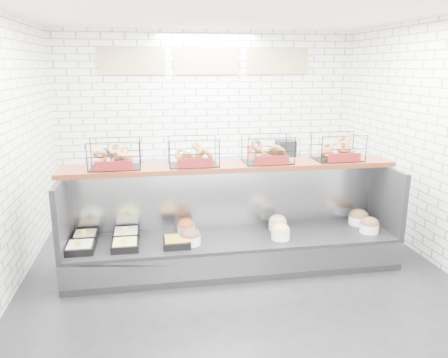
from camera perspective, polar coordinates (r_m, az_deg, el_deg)
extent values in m
plane|color=black|center=(5.29, 1.92, -12.69)|extent=(5.50, 5.50, 0.00)
cube|color=white|center=(7.48, -2.22, 7.44)|extent=(5.00, 0.02, 3.00)
cube|color=white|center=(5.84, 26.94, 3.88)|extent=(0.02, 5.50, 3.00)
cube|color=white|center=(4.74, 2.25, 21.55)|extent=(5.00, 5.50, 0.02)
cube|color=#CFB78F|center=(7.33, -11.93, 14.84)|extent=(1.05, 0.03, 0.42)
cube|color=#CFB78F|center=(7.39, -2.27, 15.12)|extent=(1.05, 0.03, 0.42)
cube|color=#CFB78F|center=(7.64, 7.01, 15.01)|extent=(1.05, 0.03, 0.42)
cube|color=black|center=(5.47, 1.30, -9.41)|extent=(4.00, 0.90, 0.40)
cube|color=#93969B|center=(5.08, 2.25, -11.16)|extent=(4.00, 0.03, 0.28)
cube|color=#93969B|center=(5.64, 0.55, -2.16)|extent=(4.00, 0.08, 0.80)
cube|color=black|center=(5.27, -20.27, -4.31)|extent=(0.06, 0.90, 0.80)
cube|color=black|center=(5.94, 20.36, -2.23)|extent=(0.06, 0.90, 0.80)
cube|color=black|center=(5.21, -18.26, -8.57)|extent=(0.31, 0.31, 0.08)
cube|color=silver|center=(5.20, -18.29, -8.22)|extent=(0.26, 0.26, 0.04)
cube|color=#FFF658|center=(5.08, -18.51, -8.11)|extent=(0.06, 0.01, 0.08)
cube|color=black|center=(5.52, -17.62, -7.20)|extent=(0.28, 0.28, 0.08)
cube|color=tan|center=(5.51, -17.65, -6.87)|extent=(0.24, 0.24, 0.04)
cube|color=#FFF658|center=(5.40, -17.83, -6.69)|extent=(0.06, 0.01, 0.08)
cube|color=black|center=(5.14, -12.78, -8.48)|extent=(0.31, 0.31, 0.08)
cube|color=#F2EF7B|center=(5.13, -12.81, -8.12)|extent=(0.26, 0.26, 0.04)
cube|color=#FFF658|center=(5.01, -12.90, -8.01)|extent=(0.06, 0.01, 0.08)
cube|color=black|center=(5.47, -12.64, -7.06)|extent=(0.31, 0.31, 0.08)
cube|color=white|center=(5.46, -12.66, -6.72)|extent=(0.27, 0.27, 0.04)
cube|color=#FFF658|center=(5.34, -12.75, -6.59)|extent=(0.06, 0.01, 0.08)
cube|color=black|center=(5.14, -6.21, -8.23)|extent=(0.31, 0.31, 0.08)
cube|color=orange|center=(5.12, -6.22, -7.87)|extent=(0.26, 0.26, 0.04)
cube|color=#FFF658|center=(5.00, -6.16, -7.76)|extent=(0.06, 0.01, 0.08)
cylinder|color=white|center=(5.16, -4.43, -7.89)|extent=(0.25, 0.25, 0.11)
ellipsoid|color=brown|center=(5.14, -4.44, -7.27)|extent=(0.24, 0.24, 0.17)
cylinder|color=white|center=(5.48, -4.97, -6.55)|extent=(0.23, 0.23, 0.11)
ellipsoid|color=#C15129|center=(5.46, -4.98, -5.96)|extent=(0.22, 0.22, 0.16)
cylinder|color=white|center=(5.34, 7.39, -7.20)|extent=(0.22, 0.22, 0.11)
ellipsoid|color=#D9B56F|center=(5.31, 7.41, -6.60)|extent=(0.22, 0.22, 0.15)
cylinder|color=white|center=(5.63, 7.00, -6.00)|extent=(0.22, 0.22, 0.11)
ellipsoid|color=#D1B180|center=(5.61, 7.02, -5.43)|extent=(0.22, 0.22, 0.15)
cylinder|color=white|center=(5.79, 18.43, -6.08)|extent=(0.24, 0.24, 0.11)
ellipsoid|color=brown|center=(5.77, 18.48, -5.53)|extent=(0.23, 0.23, 0.16)
cylinder|color=white|center=(6.04, 17.14, -5.13)|extent=(0.25, 0.25, 0.11)
ellipsoid|color=brown|center=(6.02, 17.19, -4.60)|extent=(0.25, 0.25, 0.17)
cube|color=#4D1F10|center=(5.35, 0.92, 1.68)|extent=(4.10, 0.50, 0.06)
cube|color=black|center=(5.24, -14.10, 3.20)|extent=(0.60, 0.38, 0.34)
cube|color=maroon|center=(5.06, -14.19, 1.66)|extent=(0.42, 0.02, 0.11)
cube|color=black|center=(5.25, -4.02, 3.62)|extent=(0.60, 0.38, 0.34)
cube|color=maroon|center=(5.07, -3.78, 2.09)|extent=(0.42, 0.02, 0.11)
cube|color=black|center=(5.41, 5.73, 3.92)|extent=(0.60, 0.38, 0.34)
cube|color=maroon|center=(5.24, 6.29, 2.44)|extent=(0.42, 0.02, 0.11)
cube|color=black|center=(5.72, 14.68, 4.09)|extent=(0.60, 0.38, 0.34)
cube|color=maroon|center=(5.56, 15.45, 2.70)|extent=(0.42, 0.02, 0.11)
cube|color=#93969B|center=(7.37, -1.82, -0.99)|extent=(4.00, 0.60, 0.90)
cube|color=black|center=(7.16, -13.99, 2.80)|extent=(0.40, 0.30, 0.24)
cube|color=silver|center=(7.15, -5.83, 2.90)|extent=(0.35, 0.28, 0.18)
cylinder|color=#C83242|center=(7.42, 3.38, 3.54)|extent=(0.09, 0.09, 0.22)
cube|color=black|center=(7.52, 8.04, 3.87)|extent=(0.30, 0.30, 0.30)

